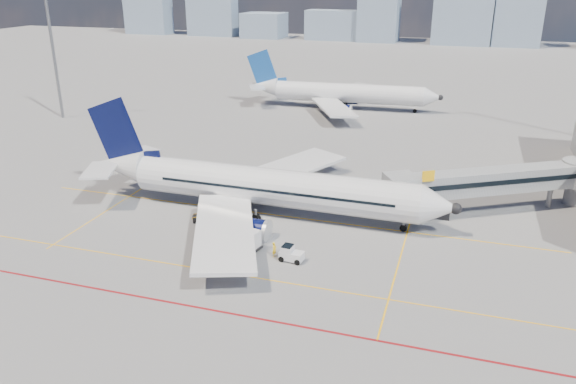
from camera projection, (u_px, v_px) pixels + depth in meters
name	position (u px, v px, depth m)	size (l,w,h in m)	color
ground	(258.00, 246.00, 56.65)	(420.00, 420.00, 0.00)	gray
apron_markings	(238.00, 263.00, 53.34)	(90.00, 35.12, 0.01)	#F8AF0D
jet_bridge	(504.00, 181.00, 63.67)	(23.55, 15.78, 6.30)	#92959A
floodlight_mast_nw	(52.00, 45.00, 102.83)	(3.20, 0.61, 25.45)	slate
distant_skyline	(426.00, 10.00, 220.85)	(256.85, 15.52, 31.94)	#7589A2
main_aircraft	(258.00, 186.00, 63.65)	(44.01, 38.35, 12.82)	silver
second_aircraft	(340.00, 93.00, 113.65)	(39.87, 34.72, 11.63)	silver
baggage_tug	(290.00, 254.00, 53.54)	(2.37, 1.55, 1.57)	silver
cargo_dolly	(242.00, 238.00, 55.75)	(4.17, 2.55, 2.13)	black
belt_loader	(211.00, 217.00, 62.20)	(5.36, 3.09, 2.19)	black
ramp_worker	(274.00, 250.00, 54.31)	(0.55, 0.36, 1.50)	yellow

